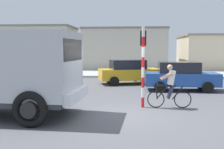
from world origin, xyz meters
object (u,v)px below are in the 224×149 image
at_px(car_red_near, 181,76).
at_px(pedestrian_near_kerb, 135,70).
at_px(cyclist, 170,86).
at_px(truck_foreground, 1,68).
at_px(car_far_side, 129,72).
at_px(traffic_light_pole, 143,55).

height_order(car_red_near, pedestrian_near_kerb, pedestrian_near_kerb).
relative_size(cyclist, car_red_near, 0.43).
relative_size(truck_foreground, cyclist, 3.21).
bearing_deg(car_far_side, pedestrian_near_kerb, 72.92).
relative_size(traffic_light_pole, pedestrian_near_kerb, 1.98).
distance_m(traffic_light_pole, car_far_side, 7.34).
bearing_deg(truck_foreground, pedestrian_near_kerb, 65.65).
bearing_deg(traffic_light_pole, pedestrian_near_kerb, 91.56).
bearing_deg(car_far_side, cyclist, -76.92).
relative_size(car_red_near, car_far_side, 0.93).
xyz_separation_m(car_far_side, pedestrian_near_kerb, (0.41, 1.34, 0.03)).
bearing_deg(car_far_side, traffic_light_pole, -84.88).
relative_size(cyclist, traffic_light_pole, 0.54).
bearing_deg(pedestrian_near_kerb, cyclist, -81.55).
distance_m(cyclist, traffic_light_pole, 1.61).
bearing_deg(car_far_side, truck_foreground, -115.37).
distance_m(cyclist, car_red_near, 4.79).
bearing_deg(pedestrian_near_kerb, truck_foreground, -114.35).
bearing_deg(truck_foreground, car_red_near, 41.45).
bearing_deg(car_red_near, truck_foreground, -138.55).
bearing_deg(car_red_near, car_far_side, 137.21).
relative_size(cyclist, pedestrian_near_kerb, 1.07).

